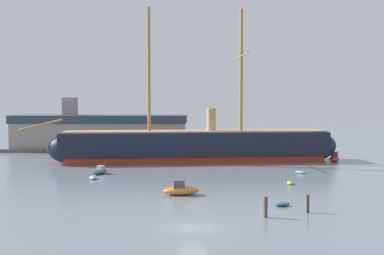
{
  "coord_description": "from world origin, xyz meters",
  "views": [
    {
      "loc": [
        0.74,
        -44.21,
        12.02
      ],
      "look_at": [
        -0.78,
        32.24,
        7.94
      ],
      "focal_mm": 43.8,
      "sensor_mm": 36.0,
      "label": 1
    }
  ],
  "objects_px": {
    "mooring_piling_left_pair": "(266,207)",
    "dockside_warehouse_left": "(100,133)",
    "motorboat_far_right": "(334,158)",
    "tall_ship": "(195,146)",
    "motorboat_far_left": "(79,156)",
    "motorboat_alongside_bow": "(100,171)",
    "motorboat_near_centre": "(181,190)",
    "dinghy_mid_right": "(290,183)",
    "dinghy_distant_centre": "(203,153)",
    "dinghy_mid_left": "(93,178)",
    "dinghy_alongside_stern": "(300,172)",
    "seagull_in_flight": "(132,87)",
    "mooring_piling_nearest": "(308,204)",
    "dinghy_foreground_right": "(282,204)"
  },
  "relations": [
    {
      "from": "dinghy_foreground_right",
      "to": "dockside_warehouse_left",
      "type": "height_order",
      "value": "dockside_warehouse_left"
    },
    {
      "from": "mooring_piling_left_pair",
      "to": "dinghy_mid_left",
      "type": "bearing_deg",
      "value": 134.7
    },
    {
      "from": "motorboat_far_right",
      "to": "mooring_piling_left_pair",
      "type": "bearing_deg",
      "value": -113.39
    },
    {
      "from": "dinghy_alongside_stern",
      "to": "mooring_piling_left_pair",
      "type": "distance_m",
      "value": 32.28
    },
    {
      "from": "dinghy_mid_right",
      "to": "dinghy_distant_centre",
      "type": "relative_size",
      "value": 0.77
    },
    {
      "from": "dinghy_foreground_right",
      "to": "mooring_piling_left_pair",
      "type": "relative_size",
      "value": 0.96
    },
    {
      "from": "dinghy_alongside_stern",
      "to": "motorboat_far_left",
      "type": "xyz_separation_m",
      "value": [
        -43.18,
        20.9,
        0.28
      ]
    },
    {
      "from": "dinghy_mid_left",
      "to": "seagull_in_flight",
      "type": "xyz_separation_m",
      "value": [
        7.83,
        -10.63,
        13.84
      ]
    },
    {
      "from": "tall_ship",
      "to": "dinghy_foreground_right",
      "type": "bearing_deg",
      "value": -75.36
    },
    {
      "from": "dinghy_distant_centre",
      "to": "dinghy_foreground_right",
      "type": "bearing_deg",
      "value": -80.64
    },
    {
      "from": "dinghy_foreground_right",
      "to": "motorboat_far_right",
      "type": "relative_size",
      "value": 0.44
    },
    {
      "from": "tall_ship",
      "to": "dinghy_mid_left",
      "type": "distance_m",
      "value": 27.13
    },
    {
      "from": "motorboat_far_left",
      "to": "tall_ship",
      "type": "bearing_deg",
      "value": -12.82
    },
    {
      "from": "motorboat_far_right",
      "to": "motorboat_far_left",
      "type": "bearing_deg",
      "value": 175.94
    },
    {
      "from": "mooring_piling_nearest",
      "to": "seagull_in_flight",
      "type": "bearing_deg",
      "value": 151.88
    },
    {
      "from": "motorboat_alongside_bow",
      "to": "mooring_piling_nearest",
      "type": "bearing_deg",
      "value": -43.4
    },
    {
      "from": "dinghy_mid_right",
      "to": "motorboat_far_right",
      "type": "relative_size",
      "value": 0.4
    },
    {
      "from": "motorboat_far_left",
      "to": "mooring_piling_left_pair",
      "type": "relative_size",
      "value": 1.64
    },
    {
      "from": "dinghy_alongside_stern",
      "to": "mooring_piling_nearest",
      "type": "distance_m",
      "value": 28.88
    },
    {
      "from": "dinghy_alongside_stern",
      "to": "tall_ship",
      "type": "bearing_deg",
      "value": 139.83
    },
    {
      "from": "dinghy_foreground_right",
      "to": "dinghy_mid_left",
      "type": "distance_m",
      "value": 32.34
    },
    {
      "from": "dockside_warehouse_left",
      "to": "dinghy_distant_centre",
      "type": "bearing_deg",
      "value": -17.29
    },
    {
      "from": "motorboat_near_centre",
      "to": "mooring_piling_left_pair",
      "type": "bearing_deg",
      "value": -51.55
    },
    {
      "from": "motorboat_near_centre",
      "to": "seagull_in_flight",
      "type": "bearing_deg",
      "value": 166.74
    },
    {
      "from": "dinghy_mid_left",
      "to": "motorboat_alongside_bow",
      "type": "xyz_separation_m",
      "value": [
        -0.01,
        5.35,
        0.22
      ]
    },
    {
      "from": "mooring_piling_left_pair",
      "to": "dockside_warehouse_left",
      "type": "distance_m",
      "value": 75.81
    },
    {
      "from": "motorboat_far_left",
      "to": "mooring_piling_nearest",
      "type": "relative_size",
      "value": 1.84
    },
    {
      "from": "dinghy_mid_left",
      "to": "motorboat_far_left",
      "type": "bearing_deg",
      "value": 108.78
    },
    {
      "from": "motorboat_near_centre",
      "to": "motorboat_far_right",
      "type": "height_order",
      "value": "motorboat_near_centre"
    },
    {
      "from": "tall_ship",
      "to": "mooring_piling_left_pair",
      "type": "xyz_separation_m",
      "value": [
        7.91,
        -45.82,
        -2.21
      ]
    },
    {
      "from": "motorboat_near_centre",
      "to": "motorboat_far_right",
      "type": "xyz_separation_m",
      "value": [
        30.05,
        35.9,
        -0.04
      ]
    },
    {
      "from": "dinghy_distant_centre",
      "to": "seagull_in_flight",
      "type": "relative_size",
      "value": 2.22
    },
    {
      "from": "dinghy_distant_centre",
      "to": "tall_ship",
      "type": "bearing_deg",
      "value": -95.72
    },
    {
      "from": "dinghy_alongside_stern",
      "to": "motorboat_far_left",
      "type": "relative_size",
      "value": 0.54
    },
    {
      "from": "motorboat_far_right",
      "to": "mooring_piling_left_pair",
      "type": "relative_size",
      "value": 2.18
    },
    {
      "from": "dinghy_foreground_right",
      "to": "dinghy_mid_right",
      "type": "height_order",
      "value": "dinghy_foreground_right"
    },
    {
      "from": "mooring_piling_nearest",
      "to": "dockside_warehouse_left",
      "type": "relative_size",
      "value": 0.04
    },
    {
      "from": "dockside_warehouse_left",
      "to": "seagull_in_flight",
      "type": "bearing_deg",
      "value": -73.57
    },
    {
      "from": "motorboat_alongside_bow",
      "to": "motorboat_far_left",
      "type": "relative_size",
      "value": 1.01
    },
    {
      "from": "mooring_piling_nearest",
      "to": "mooring_piling_left_pair",
      "type": "distance_m",
      "value": 5.39
    },
    {
      "from": "tall_ship",
      "to": "motorboat_near_centre",
      "type": "relative_size",
      "value": 12.98
    },
    {
      "from": "dinghy_foreground_right",
      "to": "dockside_warehouse_left",
      "type": "bearing_deg",
      "value": 118.88
    },
    {
      "from": "tall_ship",
      "to": "motorboat_far_left",
      "type": "relative_size",
      "value": 17.72
    },
    {
      "from": "motorboat_near_centre",
      "to": "mooring_piling_nearest",
      "type": "xyz_separation_m",
      "value": [
        14.3,
        -9.59,
        0.29
      ]
    },
    {
      "from": "motorboat_near_centre",
      "to": "dinghy_distant_centre",
      "type": "xyz_separation_m",
      "value": [
        2.97,
        48.69,
        -0.41
      ]
    },
    {
      "from": "motorboat_alongside_bow",
      "to": "motorboat_far_right",
      "type": "height_order",
      "value": "motorboat_far_right"
    },
    {
      "from": "motorboat_alongside_bow",
      "to": "mooring_piling_nearest",
      "type": "height_order",
      "value": "mooring_piling_nearest"
    },
    {
      "from": "tall_ship",
      "to": "motorboat_far_left",
      "type": "bearing_deg",
      "value": 167.18
    },
    {
      "from": "seagull_in_flight",
      "to": "dockside_warehouse_left",
      "type": "bearing_deg",
      "value": 106.43
    },
    {
      "from": "tall_ship",
      "to": "dinghy_distant_centre",
      "type": "xyz_separation_m",
      "value": [
        1.47,
        14.71,
        -3.03
      ]
    }
  ]
}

